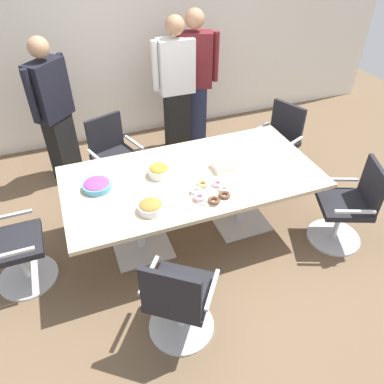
{
  "coord_description": "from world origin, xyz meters",
  "views": [
    {
      "loc": [
        -1.01,
        -2.67,
        2.81
      ],
      "look_at": [
        0.0,
        0.0,
        0.55
      ],
      "focal_mm": 34.9,
      "sensor_mm": 36.0,
      "label": 1
    }
  ],
  "objects_px": {
    "office_chair_0": "(178,302)",
    "napkin_pile": "(222,166)",
    "snack_bowl_pretzels": "(151,206)",
    "snack_bowl_chips_orange": "(159,171)",
    "conference_table": "(192,186)",
    "office_chair_3": "(115,160)",
    "person_standing_0": "(54,111)",
    "donut_platter": "(211,192)",
    "office_chair_2": "(277,146)",
    "person_standing_2": "(195,80)",
    "office_chair_4": "(10,249)",
    "person_standing_1": "(177,86)",
    "snack_bowl_candy_mix": "(97,185)",
    "office_chair_1": "(348,209)"
  },
  "relations": [
    {
      "from": "conference_table",
      "to": "napkin_pile",
      "type": "distance_m",
      "value": 0.35
    },
    {
      "from": "donut_platter",
      "to": "napkin_pile",
      "type": "bearing_deg",
      "value": 51.33
    },
    {
      "from": "person_standing_1",
      "to": "snack_bowl_chips_orange",
      "type": "xyz_separation_m",
      "value": [
        -0.71,
        -1.56,
        -0.12
      ]
    },
    {
      "from": "person_standing_0",
      "to": "snack_bowl_candy_mix",
      "type": "distance_m",
      "value": 1.46
    },
    {
      "from": "office_chair_4",
      "to": "donut_platter",
      "type": "xyz_separation_m",
      "value": [
        1.76,
        -0.29,
        0.36
      ]
    },
    {
      "from": "donut_platter",
      "to": "napkin_pile",
      "type": "height_order",
      "value": "napkin_pile"
    },
    {
      "from": "conference_table",
      "to": "office_chair_3",
      "type": "relative_size",
      "value": 2.64
    },
    {
      "from": "person_standing_0",
      "to": "snack_bowl_pretzels",
      "type": "bearing_deg",
      "value": 63.66
    },
    {
      "from": "office_chair_2",
      "to": "snack_bowl_chips_orange",
      "type": "bearing_deg",
      "value": 85.01
    },
    {
      "from": "snack_bowl_pretzels",
      "to": "napkin_pile",
      "type": "xyz_separation_m",
      "value": [
        0.81,
        0.35,
        -0.01
      ]
    },
    {
      "from": "napkin_pile",
      "to": "conference_table",
      "type": "bearing_deg",
      "value": 179.28
    },
    {
      "from": "conference_table",
      "to": "snack_bowl_candy_mix",
      "type": "relative_size",
      "value": 9.24
    },
    {
      "from": "office_chair_1",
      "to": "snack_bowl_chips_orange",
      "type": "xyz_separation_m",
      "value": [
        -1.7,
        0.73,
        0.4
      ]
    },
    {
      "from": "person_standing_1",
      "to": "office_chair_2",
      "type": "bearing_deg",
      "value": 133.99
    },
    {
      "from": "office_chair_2",
      "to": "napkin_pile",
      "type": "relative_size",
      "value": 5.24
    },
    {
      "from": "conference_table",
      "to": "donut_platter",
      "type": "xyz_separation_m",
      "value": [
        0.06,
        -0.32,
        0.14
      ]
    },
    {
      "from": "office_chair_0",
      "to": "office_chair_4",
      "type": "relative_size",
      "value": 1.0
    },
    {
      "from": "snack_bowl_candy_mix",
      "to": "donut_platter",
      "type": "xyz_separation_m",
      "value": [
        0.93,
        -0.43,
        -0.02
      ]
    },
    {
      "from": "conference_table",
      "to": "office_chair_0",
      "type": "xyz_separation_m",
      "value": [
        -0.51,
        -1.05,
        -0.22
      ]
    },
    {
      "from": "office_chair_0",
      "to": "office_chair_3",
      "type": "xyz_separation_m",
      "value": [
        -0.06,
        2.09,
        0.0
      ]
    },
    {
      "from": "snack_bowl_pretzels",
      "to": "snack_bowl_chips_orange",
      "type": "xyz_separation_m",
      "value": [
        0.21,
        0.46,
        0.01
      ]
    },
    {
      "from": "person_standing_2",
      "to": "person_standing_1",
      "type": "bearing_deg",
      "value": 32.81
    },
    {
      "from": "office_chair_4",
      "to": "snack_bowl_chips_orange",
      "type": "xyz_separation_m",
      "value": [
        1.41,
        0.13,
        0.4
      ]
    },
    {
      "from": "person_standing_2",
      "to": "snack_bowl_pretzels",
      "type": "xyz_separation_m",
      "value": [
        -1.19,
        -2.08,
        -0.15
      ]
    },
    {
      "from": "person_standing_2",
      "to": "snack_bowl_chips_orange",
      "type": "relative_size",
      "value": 8.99
    },
    {
      "from": "office_chair_0",
      "to": "napkin_pile",
      "type": "bearing_deg",
      "value": 88.71
    },
    {
      "from": "office_chair_1",
      "to": "office_chair_3",
      "type": "relative_size",
      "value": 1.0
    },
    {
      "from": "conference_table",
      "to": "snack_bowl_candy_mix",
      "type": "distance_m",
      "value": 0.89
    },
    {
      "from": "person_standing_1",
      "to": "donut_platter",
      "type": "xyz_separation_m",
      "value": [
        -0.36,
        -1.98,
        -0.16
      ]
    },
    {
      "from": "person_standing_1",
      "to": "snack_bowl_candy_mix",
      "type": "relative_size",
      "value": 6.81
    },
    {
      "from": "snack_bowl_candy_mix",
      "to": "donut_platter",
      "type": "relative_size",
      "value": 0.72
    },
    {
      "from": "office_chair_0",
      "to": "person_standing_0",
      "type": "xyz_separation_m",
      "value": [
        -0.59,
        2.6,
        0.49
      ]
    },
    {
      "from": "person_standing_2",
      "to": "snack_bowl_pretzels",
      "type": "bearing_deg",
      "value": 79.32
    },
    {
      "from": "office_chair_1",
      "to": "person_standing_1",
      "type": "height_order",
      "value": "person_standing_1"
    },
    {
      "from": "office_chair_3",
      "to": "snack_bowl_pretzels",
      "type": "bearing_deg",
      "value": 73.13
    },
    {
      "from": "office_chair_4",
      "to": "person_standing_1",
      "type": "xyz_separation_m",
      "value": [
        2.12,
        1.69,
        0.52
      ]
    },
    {
      "from": "office_chair_0",
      "to": "office_chair_1",
      "type": "xyz_separation_m",
      "value": [
        1.91,
        0.43,
        0.0
      ]
    },
    {
      "from": "office_chair_0",
      "to": "snack_bowl_chips_orange",
      "type": "relative_size",
      "value": 4.53
    },
    {
      "from": "person_standing_0",
      "to": "donut_platter",
      "type": "bearing_deg",
      "value": 77.92
    },
    {
      "from": "snack_bowl_chips_orange",
      "to": "office_chair_2",
      "type": "bearing_deg",
      "value": 18.4
    },
    {
      "from": "office_chair_1",
      "to": "donut_platter",
      "type": "relative_size",
      "value": 2.52
    },
    {
      "from": "office_chair_4",
      "to": "person_standing_0",
      "type": "distance_m",
      "value": 1.76
    },
    {
      "from": "napkin_pile",
      "to": "person_standing_1",
      "type": "bearing_deg",
      "value": 86.31
    },
    {
      "from": "office_chair_1",
      "to": "napkin_pile",
      "type": "bearing_deg",
      "value": 82.5
    },
    {
      "from": "office_chair_0",
      "to": "person_standing_1",
      "type": "bearing_deg",
      "value": 107.89
    },
    {
      "from": "office_chair_4",
      "to": "snack_bowl_candy_mix",
      "type": "xyz_separation_m",
      "value": [
        0.84,
        0.14,
        0.38
      ]
    },
    {
      "from": "conference_table",
      "to": "office_chair_2",
      "type": "relative_size",
      "value": 2.64
    },
    {
      "from": "office_chair_2",
      "to": "person_standing_1",
      "type": "distance_m",
      "value": 1.47
    },
    {
      "from": "snack_bowl_candy_mix",
      "to": "napkin_pile",
      "type": "height_order",
      "value": "snack_bowl_candy_mix"
    },
    {
      "from": "office_chair_2",
      "to": "person_standing_2",
      "type": "distance_m",
      "value": 1.38
    }
  ]
}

